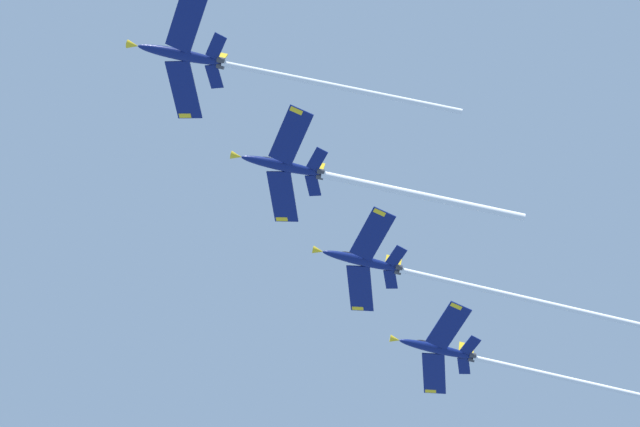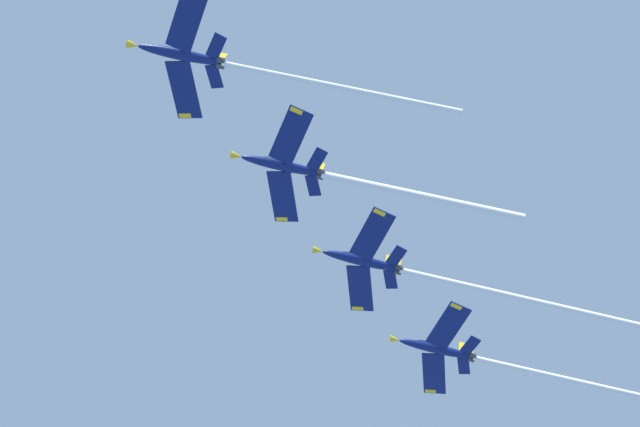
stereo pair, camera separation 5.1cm
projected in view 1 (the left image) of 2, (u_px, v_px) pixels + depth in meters
The scene contains 4 objects.
jet_lead at pixel (228, 64), 127.78m from camera, with size 23.96×42.94×10.04m.
jet_second at pixel (341, 178), 135.18m from camera, with size 23.10×39.71×9.20m.
jet_third at pixel (420, 274), 141.71m from camera, with size 26.55×46.77×10.52m.
jet_fourth at pixel (486, 360), 149.20m from camera, with size 26.18×46.45×10.18m.
Camera 1 is at (-30.55, -11.16, 1.81)m, focal length 52.87 mm.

